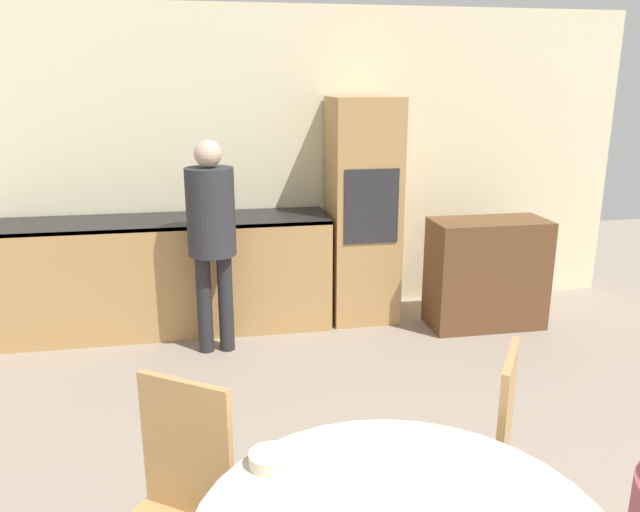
{
  "coord_description": "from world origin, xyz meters",
  "views": [
    {
      "loc": [
        -0.59,
        -0.11,
        2.0
      ],
      "look_at": [
        -0.03,
        2.92,
        1.13
      ],
      "focal_mm": 35.0,
      "sensor_mm": 36.0,
      "label": 1
    }
  ],
  "objects": [
    {
      "name": "wall_back",
      "position": [
        0.0,
        5.24,
        1.3
      ],
      "size": [
        6.32,
        0.05,
        2.6
      ],
      "color": "beige",
      "rests_on": "ground_plane"
    },
    {
      "name": "kitchen_counter",
      "position": [
        -0.96,
        4.89,
        0.48
      ],
      "size": [
        2.69,
        0.6,
        0.93
      ],
      "color": "tan",
      "rests_on": "ground_plane"
    },
    {
      "name": "oven_unit",
      "position": [
        0.7,
        4.9,
        0.94
      ],
      "size": [
        0.55,
        0.59,
        1.88
      ],
      "color": "tan",
      "rests_on": "ground_plane"
    },
    {
      "name": "sideboard",
      "position": [
        1.67,
        4.5,
        0.45
      ],
      "size": [
        0.95,
        0.45,
        0.91
      ],
      "color": "brown",
      "rests_on": "ground_plane"
    },
    {
      "name": "chair_far_left",
      "position": [
        -0.75,
        1.86,
        0.54
      ],
      "size": [
        0.56,
        0.56,
        0.98
      ],
      "rotation": [
        0.0,
        0.0,
        5.68
      ],
      "color": "tan",
      "rests_on": "ground_plane"
    },
    {
      "name": "chair_far_right",
      "position": [
        0.47,
        1.97,
        0.54
      ],
      "size": [
        0.55,
        0.55,
        0.98
      ],
      "rotation": [
        0.0,
        0.0,
        4.14
      ],
      "color": "tan",
      "rests_on": "ground_plane"
    },
    {
      "name": "person_standing",
      "position": [
        -0.56,
        4.38,
        0.99
      ],
      "size": [
        0.35,
        0.35,
        1.6
      ],
      "color": "#262628",
      "rests_on": "ground_plane"
    },
    {
      "name": "bowl_near",
      "position": [
        -0.42,
        1.68,
        0.8
      ],
      "size": [
        0.15,
        0.15,
        0.05
      ],
      "color": "beige",
      "rests_on": "dining_table"
    }
  ]
}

